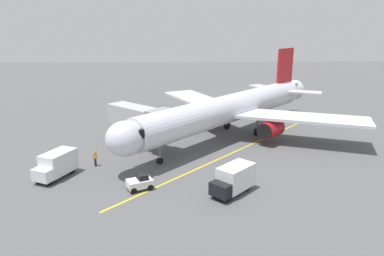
{
  "coord_description": "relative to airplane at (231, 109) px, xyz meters",
  "views": [
    {
      "loc": [
        7.99,
        48.39,
        14.74
      ],
      "look_at": [
        6.34,
        7.37,
        3.0
      ],
      "focal_mm": 32.92,
      "sensor_mm": 36.0,
      "label": 1
    }
  ],
  "objects": [
    {
      "name": "ground_plane",
      "position": [
        -0.65,
        -1.35,
        -4.0
      ],
      "size": [
        220.0,
        220.0,
        0.0
      ],
      "primitive_type": "plane",
      "color": "#565659"
    },
    {
      "name": "tug_near_nose",
      "position": [
        11.0,
        16.45,
        -3.3
      ],
      "size": [
        2.71,
        2.31,
        1.5
      ],
      "color": "white",
      "rests_on": "ground"
    },
    {
      "name": "box_truck_starboard_side",
      "position": [
        2.38,
        17.62,
        -2.62
      ],
      "size": [
        4.63,
        4.64,
        2.62
      ],
      "color": "black",
      "rests_on": "ground"
    },
    {
      "name": "box_truck_portside",
      "position": [
        19.77,
        13.36,
        -2.62
      ],
      "size": [
        3.67,
        4.99,
        2.62
      ],
      "color": "white",
      "rests_on": "ground"
    },
    {
      "name": "jet_bridge",
      "position": [
        11.65,
        4.52,
        -0.24
      ],
      "size": [
        9.66,
        9.3,
        5.4
      ],
      "color": "#B7B7BC",
      "rests_on": "ground"
    },
    {
      "name": "airplane",
      "position": [
        0.0,
        0.0,
        0.0
      ],
      "size": [
        32.82,
        33.32,
        11.5
      ],
      "color": "silver",
      "rests_on": "ground"
    },
    {
      "name": "apron_lead_in_line",
      "position": [
        0.19,
        6.2,
        -4.0
      ],
      "size": [
        27.64,
        29.25,
        0.01
      ],
      "primitive_type": "cube",
      "rotation": [
        0.0,
        0.0,
        -0.76
      ],
      "color": "yellow",
      "rests_on": "ground"
    },
    {
      "name": "ground_crew_marshaller",
      "position": [
        16.53,
        10.4,
        -3.12
      ],
      "size": [
        0.43,
        0.3,
        1.71
      ],
      "color": "#23232D",
      "rests_on": "ground"
    }
  ]
}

